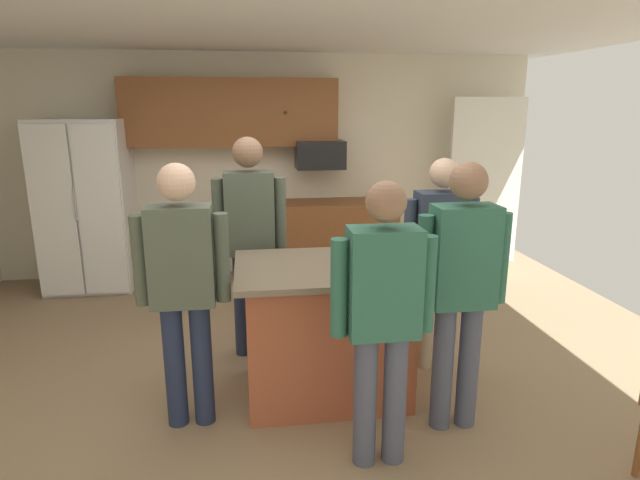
% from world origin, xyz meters
% --- Properties ---
extents(floor, '(7.04, 7.04, 0.00)m').
position_xyz_m(floor, '(0.00, 0.00, 0.00)').
color(floor, '#937A5B').
rests_on(floor, ground).
extents(ceiling, '(7.04, 7.04, 0.00)m').
position_xyz_m(ceiling, '(0.00, 0.00, 2.60)').
color(ceiling, white).
extents(back_wall, '(6.40, 0.10, 2.60)m').
position_xyz_m(back_wall, '(0.00, 2.80, 1.30)').
color(back_wall, beige).
rests_on(back_wall, ground).
extents(french_door_window_panel, '(0.90, 0.06, 2.00)m').
position_xyz_m(french_door_window_panel, '(2.60, 2.40, 1.10)').
color(french_door_window_panel, white).
rests_on(french_door_window_panel, ground).
extents(cabinet_run_upper, '(2.40, 0.38, 0.75)m').
position_xyz_m(cabinet_run_upper, '(-0.40, 2.60, 1.93)').
color(cabinet_run_upper, brown).
extents(cabinet_run_lower, '(1.80, 0.63, 0.90)m').
position_xyz_m(cabinet_run_lower, '(0.60, 2.48, 0.45)').
color(cabinet_run_lower, brown).
rests_on(cabinet_run_lower, ground).
extents(refrigerator, '(0.92, 0.76, 1.87)m').
position_xyz_m(refrigerator, '(-2.00, 2.38, 0.93)').
color(refrigerator, white).
rests_on(refrigerator, ground).
extents(microwave_over_range, '(0.56, 0.40, 0.32)m').
position_xyz_m(microwave_over_range, '(0.60, 2.50, 1.45)').
color(microwave_over_range, black).
extents(kitchen_island, '(1.23, 0.91, 0.95)m').
position_xyz_m(kitchen_island, '(0.27, -0.22, 0.48)').
color(kitchen_island, '#AD5638').
rests_on(kitchen_island, ground).
extents(person_host_foreground, '(0.57, 0.23, 1.77)m').
position_xyz_m(person_host_foreground, '(-0.23, 0.47, 1.03)').
color(person_host_foreground, '#232D4C').
rests_on(person_host_foreground, ground).
extents(person_elder_center, '(0.57, 0.22, 1.68)m').
position_xyz_m(person_elder_center, '(-0.65, -0.47, 0.97)').
color(person_elder_center, '#232D4C').
rests_on(person_elder_center, ground).
extents(person_guest_by_door, '(0.57, 0.22, 1.63)m').
position_xyz_m(person_guest_by_door, '(0.46, -1.01, 0.94)').
color(person_guest_by_door, '#4C5166').
rests_on(person_guest_by_door, ground).
extents(person_guest_left, '(0.57, 0.22, 1.63)m').
position_xyz_m(person_guest_left, '(1.17, 0.06, 0.94)').
color(person_guest_left, tan).
rests_on(person_guest_left, ground).
extents(person_guest_right, '(0.57, 0.22, 1.69)m').
position_xyz_m(person_guest_right, '(1.02, -0.73, 0.98)').
color(person_guest_right, '#4C5166').
rests_on(person_guest_right, ground).
extents(glass_dark_ale, '(0.07, 0.07, 0.16)m').
position_xyz_m(glass_dark_ale, '(0.42, -0.47, 1.03)').
color(glass_dark_ale, black).
rests_on(glass_dark_ale, kitchen_island).
extents(glass_stout_tall, '(0.07, 0.07, 0.16)m').
position_xyz_m(glass_stout_tall, '(0.47, -0.12, 1.03)').
color(glass_stout_tall, black).
rests_on(glass_stout_tall, kitchen_island).
extents(mug_ceramic_white, '(0.13, 0.08, 0.10)m').
position_xyz_m(mug_ceramic_white, '(0.52, -0.42, 1.00)').
color(mug_ceramic_white, white).
rests_on(mug_ceramic_white, kitchen_island).
extents(mug_blue_stoneware, '(0.12, 0.08, 0.09)m').
position_xyz_m(mug_blue_stoneware, '(0.42, -0.31, 1.00)').
color(mug_blue_stoneware, '#4C6B99').
rests_on(mug_blue_stoneware, kitchen_island).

